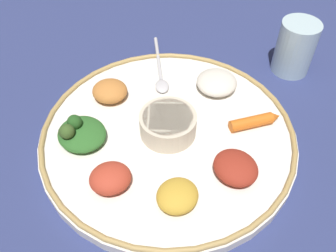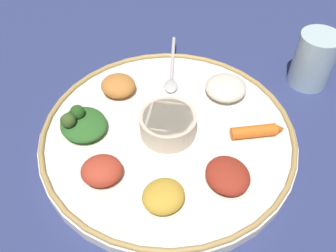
% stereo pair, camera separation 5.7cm
% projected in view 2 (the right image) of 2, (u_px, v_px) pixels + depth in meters
% --- Properties ---
extents(ground_plane, '(2.40, 2.40, 0.00)m').
position_uv_depth(ground_plane, '(168.00, 140.00, 0.59)').
color(ground_plane, navy).
extents(platter, '(0.40, 0.40, 0.02)m').
position_uv_depth(platter, '(168.00, 136.00, 0.58)').
color(platter, white).
rests_on(platter, ground_plane).
extents(platter_rim, '(0.40, 0.40, 0.01)m').
position_uv_depth(platter_rim, '(168.00, 131.00, 0.57)').
color(platter_rim, tan).
rests_on(platter_rim, platter).
extents(center_bowl, '(0.09, 0.09, 0.04)m').
position_uv_depth(center_bowl, '(168.00, 124.00, 0.56)').
color(center_bowl, beige).
rests_on(center_bowl, platter).
extents(spoon, '(0.15, 0.09, 0.01)m').
position_uv_depth(spoon, '(172.00, 73.00, 0.67)').
color(spoon, silver).
rests_on(spoon, platter).
extents(greens_pile, '(0.09, 0.10, 0.04)m').
position_uv_depth(greens_pile, '(81.00, 123.00, 0.57)').
color(greens_pile, '#2D6628').
rests_on(greens_pile, platter).
extents(carrot_near_spoon, '(0.07, 0.08, 0.02)m').
position_uv_depth(carrot_near_spoon, '(257.00, 131.00, 0.57)').
color(carrot_near_spoon, orange).
rests_on(carrot_near_spoon, platter).
extents(mound_berbere_red, '(0.08, 0.08, 0.03)m').
position_uv_depth(mound_berbere_red, '(102.00, 170.00, 0.51)').
color(mound_berbere_red, '#B73D28').
rests_on(mound_berbere_red, platter).
extents(mound_beet, '(0.09, 0.09, 0.03)m').
position_uv_depth(mound_beet, '(228.00, 175.00, 0.51)').
color(mound_beet, maroon).
rests_on(mound_beet, platter).
extents(mound_rice_white, '(0.09, 0.09, 0.03)m').
position_uv_depth(mound_rice_white, '(226.00, 88.00, 0.63)').
color(mound_rice_white, silver).
rests_on(mound_rice_white, platter).
extents(mound_lentil_yellow, '(0.07, 0.07, 0.03)m').
position_uv_depth(mound_lentil_yellow, '(163.00, 196.00, 0.48)').
color(mound_lentil_yellow, gold).
rests_on(mound_lentil_yellow, platter).
extents(mound_squash, '(0.07, 0.07, 0.03)m').
position_uv_depth(mound_squash, '(118.00, 86.00, 0.63)').
color(mound_squash, '#C67A38').
rests_on(mound_squash, platter).
extents(drinking_glass, '(0.07, 0.07, 0.10)m').
position_uv_depth(drinking_glass, '(312.00, 63.00, 0.66)').
color(drinking_glass, silver).
rests_on(drinking_glass, ground_plane).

